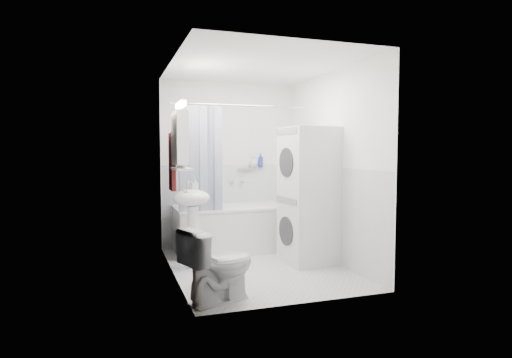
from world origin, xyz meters
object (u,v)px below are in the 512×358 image
object	(u,v)px
bathtub	(235,226)
sink	(192,210)
washer_dryer	(308,195)
toilet	(219,265)

from	to	relation	value
bathtub	sink	xyz separation A→B (m)	(-0.73, -0.70, 0.35)
washer_dryer	bathtub	bearing A→B (deg)	123.50
toilet	sink	bearing A→B (deg)	-19.31
bathtub	sink	bearing A→B (deg)	-135.95
washer_dryer	sink	bearing A→B (deg)	167.64
sink	washer_dryer	bearing A→B (deg)	-8.26
toilet	washer_dryer	bearing A→B (deg)	-75.10
bathtub	sink	distance (m)	1.07
sink	toilet	world-z (taller)	sink
bathtub	washer_dryer	bearing A→B (deg)	-52.40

